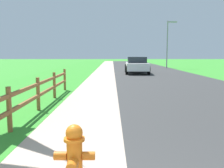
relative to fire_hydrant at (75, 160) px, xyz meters
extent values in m
plane|color=green|center=(0.68, 23.21, -0.46)|extent=(120.00, 120.00, 0.00)
cube|color=#353535|center=(4.18, 25.21, -0.46)|extent=(7.00, 66.00, 0.01)
cube|color=#BEA492|center=(-2.32, 25.21, -0.46)|extent=(6.00, 66.00, 0.01)
cube|color=green|center=(-3.82, 25.21, -0.46)|extent=(5.00, 66.00, 0.00)
cylinder|color=orange|center=(0.00, 0.01, -0.10)|extent=(0.19, 0.19, 0.73)
cylinder|color=orange|center=(0.00, 0.01, 0.25)|extent=(0.25, 0.25, 0.03)
sphere|color=orange|center=(0.00, 0.01, 0.33)|extent=(0.20, 0.20, 0.20)
cube|color=#CB6115|center=(0.00, 0.01, 0.39)|extent=(0.04, 0.04, 0.04)
cylinder|color=#CB6115|center=(-0.17, 0.01, 0.04)|extent=(0.15, 0.10, 0.10)
cylinder|color=#CB6115|center=(0.17, 0.01, 0.04)|extent=(0.15, 0.10, 0.10)
cylinder|color=#CB6115|center=(0.00, -0.17, 0.00)|extent=(0.13, 0.18, 0.13)
cylinder|color=brown|center=(-1.81, 2.51, 0.04)|extent=(0.11, 0.11, 1.01)
cylinder|color=brown|center=(-1.81, 4.66, 0.04)|extent=(0.11, 0.11, 1.01)
cylinder|color=brown|center=(-1.81, 6.81, 0.04)|extent=(0.11, 0.11, 1.01)
cylinder|color=brown|center=(-1.81, 8.96, 0.04)|extent=(0.11, 0.11, 1.01)
cube|color=brown|center=(-1.81, 3.58, -0.01)|extent=(0.07, 10.76, 0.09)
cube|color=brown|center=(-1.81, 3.58, 0.35)|extent=(0.07, 10.76, 0.09)
cube|color=white|center=(2.67, 19.63, 0.17)|extent=(2.01, 5.05, 0.63)
cube|color=#1E232B|center=(2.66, 19.52, 0.75)|extent=(1.69, 2.19, 0.52)
cylinder|color=black|center=(1.80, 21.21, -0.08)|extent=(0.25, 0.77, 0.76)
cylinder|color=black|center=(3.64, 21.15, -0.08)|extent=(0.25, 0.77, 0.76)
cylinder|color=black|center=(1.69, 18.12, -0.08)|extent=(0.25, 0.77, 0.76)
cylinder|color=black|center=(3.53, 18.06, -0.08)|extent=(0.25, 0.77, 0.76)
cylinder|color=gray|center=(7.14, 27.72, 2.39)|extent=(0.14, 0.14, 5.70)
cube|color=#999999|center=(7.69, 27.72, 5.09)|extent=(1.10, 0.20, 0.14)
camera|label=1|loc=(0.45, -2.84, 1.25)|focal=40.01mm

